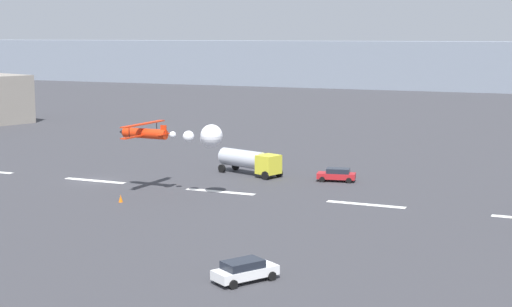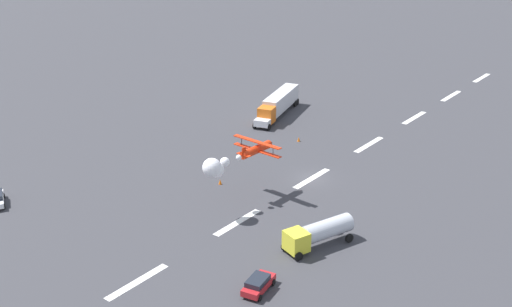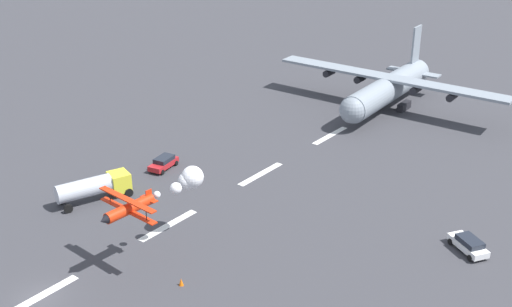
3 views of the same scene
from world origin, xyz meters
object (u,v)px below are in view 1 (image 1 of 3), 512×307
Objects in this scene: stunt_biplane_red at (189,135)px; traffic_cone_far at (121,198)px; fuel_tanker_truck at (250,160)px; followme_car_yellow at (245,270)px; airport_staff_sedan at (337,174)px.

stunt_biplane_red is 9.54m from traffic_cone_far.
fuel_tanker_truck reaches higher than followme_car_yellow.
followme_car_yellow reaches higher than traffic_cone_far.
stunt_biplane_red reaches higher than airport_staff_sedan.
fuel_tanker_truck is at bearing 113.22° from followme_car_yellow.
stunt_biplane_red is 14.48m from fuel_tanker_truck.
airport_staff_sedan is at bearing 49.38° from traffic_cone_far.
fuel_tanker_truck is 10.89m from airport_staff_sedan.
traffic_cone_far is (-5.73, -19.27, -1.36)m from fuel_tanker_truck.
airport_staff_sedan is (-5.26, 37.64, -0.00)m from followme_car_yellow.
stunt_biplane_red is at bearing 48.49° from traffic_cone_far.
traffic_cone_far is (-4.93, -5.57, -5.98)m from stunt_biplane_red.
traffic_cone_far is at bearing -106.56° from fuel_tanker_truck.
stunt_biplane_red is at bearing 125.31° from followme_car_yellow.
fuel_tanker_truck is 11.66× the size of traffic_cone_far.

